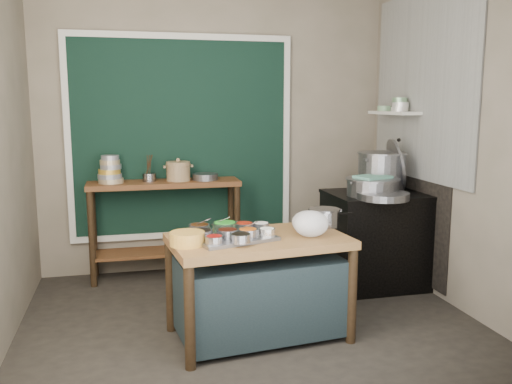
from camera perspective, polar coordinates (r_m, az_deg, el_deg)
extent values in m
cube|color=#2A2620|center=(4.40, -0.69, -13.47)|extent=(3.50, 3.00, 0.02)
cube|color=gray|center=(5.54, -4.24, 6.29)|extent=(3.50, 0.02, 2.80)
cube|color=gray|center=(4.77, 20.43, 5.22)|extent=(0.02, 3.00, 2.80)
cube|color=black|center=(5.46, -7.80, 5.66)|extent=(2.10, 0.02, 1.90)
cube|color=#B2B2AA|center=(5.22, 17.07, 10.66)|extent=(0.02, 1.70, 1.70)
cube|color=black|center=(5.40, 15.99, -1.62)|extent=(0.01, 1.30, 1.30)
cube|color=beige|center=(5.43, 14.36, 8.08)|extent=(0.22, 0.70, 0.03)
cube|color=brown|center=(3.99, 0.29, -10.00)|extent=(1.32, 0.85, 0.75)
cube|color=brown|center=(5.38, -9.51, -3.87)|extent=(1.45, 0.40, 0.95)
cube|color=black|center=(5.19, 12.64, -5.03)|extent=(0.90, 0.68, 0.85)
cube|color=black|center=(5.10, 12.81, -0.24)|extent=(0.92, 0.69, 0.03)
cube|color=gray|center=(3.82, -2.47, -4.82)|extent=(0.64, 0.53, 0.02)
cylinder|color=silver|center=(3.81, 1.17, -4.23)|extent=(0.12, 0.12, 0.05)
cylinder|color=gray|center=(3.73, -5.80, -4.49)|extent=(0.16, 0.16, 0.06)
cylinder|color=gray|center=(3.91, -5.97, -3.86)|extent=(0.15, 0.15, 0.06)
cylinder|color=gray|center=(3.93, -3.30, -3.71)|extent=(0.18, 0.18, 0.07)
cylinder|color=gray|center=(3.77, -0.85, -4.34)|extent=(0.14, 0.14, 0.06)
cylinder|color=gray|center=(3.97, 0.53, -3.65)|extent=(0.12, 0.12, 0.06)
cylinder|color=gray|center=(3.61, -4.43, -5.03)|extent=(0.12, 0.12, 0.05)
cylinder|color=gray|center=(3.75, -3.01, -4.41)|extent=(0.15, 0.15, 0.06)
cylinder|color=gray|center=(3.64, -1.68, -4.87)|extent=(0.14, 0.14, 0.06)
cylinder|color=gray|center=(3.96, -1.25, -3.68)|extent=(0.14, 0.14, 0.06)
cylinder|color=gold|center=(3.68, -7.25, -4.89)|extent=(0.27, 0.27, 0.09)
ellipsoid|color=white|center=(3.88, 5.82, -3.35)|extent=(0.29, 0.26, 0.19)
ellipsoid|color=white|center=(3.99, 5.40, -3.16)|extent=(0.28, 0.26, 0.17)
cylinder|color=tan|center=(5.28, -15.06, 1.17)|extent=(0.23, 0.23, 0.04)
cylinder|color=gray|center=(5.27, -15.08, 1.64)|extent=(0.22, 0.22, 0.04)
cylinder|color=gold|center=(5.27, -15.10, 2.11)|extent=(0.20, 0.20, 0.04)
cylinder|color=gray|center=(5.26, -15.12, 2.58)|extent=(0.19, 0.19, 0.04)
cylinder|color=tan|center=(5.26, -15.14, 3.06)|extent=(0.19, 0.19, 0.04)
cylinder|color=gray|center=(5.25, -15.16, 3.53)|extent=(0.17, 0.17, 0.04)
cylinder|color=gray|center=(5.30, -11.17, 1.54)|extent=(0.16, 0.16, 0.08)
cylinder|color=gray|center=(5.32, -5.36, 1.61)|extent=(0.28, 0.28, 0.06)
cylinder|color=gray|center=(5.23, 14.50, 2.78)|extent=(0.22, 0.51, 0.49)
cube|color=#5D987F|center=(4.89, 12.20, 1.56)|extent=(0.34, 0.30, 0.02)
cylinder|color=gray|center=(4.76, 13.21, -0.39)|extent=(0.56, 0.56, 0.06)
cylinder|color=silver|center=(5.34, 14.86, 8.43)|extent=(0.16, 0.16, 0.04)
cylinder|color=silver|center=(5.34, 14.88, 8.89)|extent=(0.15, 0.15, 0.04)
cylinder|color=gray|center=(5.34, 14.90, 9.35)|extent=(0.14, 0.14, 0.04)
cylinder|color=gray|center=(5.61, 13.38, 8.56)|extent=(0.19, 0.19, 0.05)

